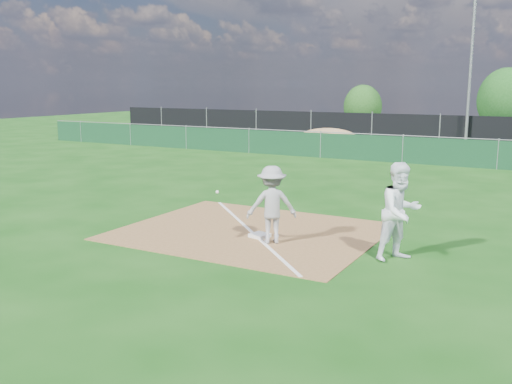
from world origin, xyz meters
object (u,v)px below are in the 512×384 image
light_pole (470,75)px  car_left (344,124)px  car_mid (435,128)px  tree_mid (506,100)px  tree_left (363,107)px  runner (400,212)px  play_at_first (272,205)px  first_base (260,235)px

light_pole → car_left: light_pole is taller
car_mid → car_left: bearing=87.2°
car_left → tree_mid: size_ratio=1.01×
tree_left → car_mid: bearing=-38.3°
runner → car_mid: bearing=45.1°
play_at_first → runner: bearing=3.4°
play_at_first → car_mid: (-2.06, 26.84, -0.13)m
car_mid → tree_left: bearing=45.2°
runner → car_left: bearing=57.2°
light_pole → tree_mid: light_pole is taller
play_at_first → tree_mid: tree_mid is taller
runner → car_left: runner is taller
light_pole → tree_left: size_ratio=2.29×
runner → car_mid: 27.12m
car_left → car_mid: size_ratio=1.03×
first_base → tree_mid: 33.17m
first_base → car_mid: size_ratio=0.09×
runner → first_base: bearing=123.0°
first_base → car_mid: (-1.61, 26.58, 0.70)m
light_pole → car_mid: 6.14m
first_base → tree_left: 32.87m
car_left → tree_mid: bearing=-70.4°
runner → car_left: (-10.91, 26.27, -0.19)m
runner → car_mid: (-4.90, 26.67, -0.24)m
runner → tree_left: bearing=54.5°
play_at_first → tree_mid: bearing=87.5°
light_pole → runner: 22.49m
car_mid → tree_left: tree_left is taller
light_pole → car_left: 10.10m
first_base → car_mid: 26.64m
play_at_first → runner: size_ratio=1.04×
light_pole → tree_left: (-9.25, 9.70, -2.21)m
first_base → play_at_first: (0.45, -0.26, 0.83)m
runner → tree_left: 33.90m
runner → tree_mid: tree_mid is taller
light_pole → first_base: light_pole is taller
car_left → tree_mid: tree_mid is taller
light_pole → first_base: (-1.04, -22.08, -3.94)m
light_pole → first_base: bearing=-92.7°
first_base → runner: bearing=-1.7°
light_pole → runner: size_ratio=3.98×
light_pole → play_at_first: size_ratio=3.82×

